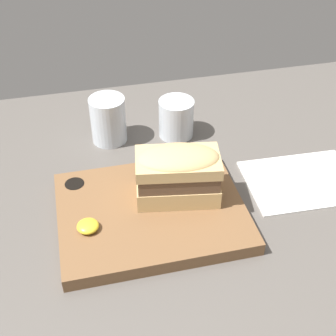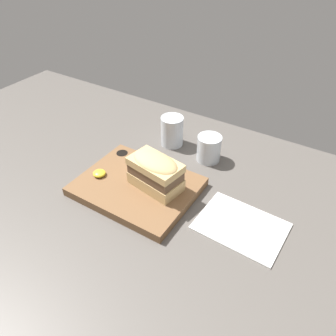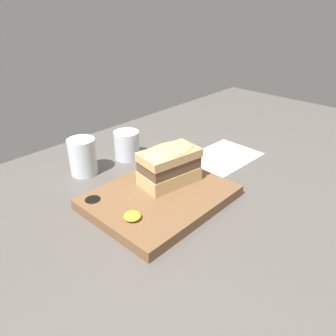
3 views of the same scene
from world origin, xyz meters
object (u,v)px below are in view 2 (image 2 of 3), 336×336
at_px(serving_board, 137,186).
at_px(napkin, 241,226).
at_px(sandwich, 155,171).
at_px(water_glass, 172,133).
at_px(wine_glass, 209,149).

distance_m(serving_board, napkin, 0.31).
xyz_separation_m(sandwich, water_glass, (-0.09, 0.24, -0.04)).
xyz_separation_m(serving_board, water_glass, (-0.04, 0.25, 0.03)).
bearing_deg(serving_board, water_glass, 98.65).
distance_m(serving_board, water_glass, 0.26).
xyz_separation_m(sandwich, napkin, (0.25, 0.01, -0.08)).
relative_size(serving_board, napkin, 1.47).
bearing_deg(water_glass, wine_glass, -5.61).
bearing_deg(napkin, wine_glass, 133.12).
distance_m(sandwich, water_glass, 0.26).
xyz_separation_m(water_glass, wine_glass, (0.15, -0.01, -0.00)).
height_order(serving_board, wine_glass, wine_glass).
bearing_deg(sandwich, water_glass, 111.27).
relative_size(serving_board, water_glass, 3.21).
bearing_deg(wine_glass, sandwich, -103.39).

